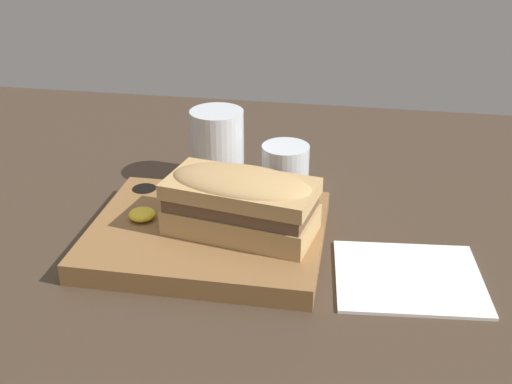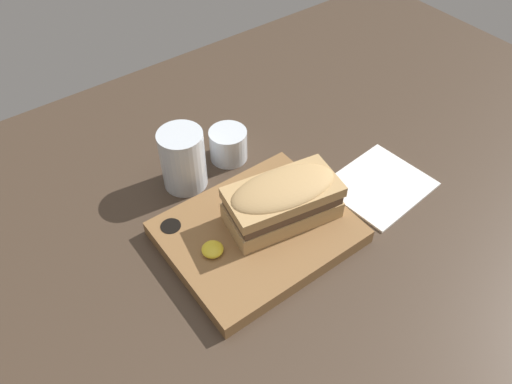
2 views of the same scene
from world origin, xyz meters
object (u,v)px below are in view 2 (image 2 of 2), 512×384
at_px(serving_board, 257,232).
at_px(sandwich, 281,200).
at_px(water_glass, 183,162).
at_px(wine_glass, 228,146).
at_px(napkin, 380,185).

bearing_deg(serving_board, sandwich, -8.64).
height_order(water_glass, wine_glass, water_glass).
xyz_separation_m(sandwich, wine_glass, (0.03, 0.19, -0.04)).
xyz_separation_m(water_glass, napkin, (0.27, -0.21, -0.05)).
height_order(water_glass, napkin, water_glass).
bearing_deg(water_glass, serving_board, -81.55).
distance_m(serving_board, sandwich, 0.07).
distance_m(serving_board, wine_glass, 0.20).
height_order(serving_board, napkin, serving_board).
bearing_deg(wine_glass, water_glass, -174.55).
relative_size(serving_board, napkin, 1.59).
xyz_separation_m(serving_board, water_glass, (-0.03, 0.18, 0.03)).
bearing_deg(sandwich, napkin, -8.25).
bearing_deg(water_glass, sandwich, -69.96).
relative_size(sandwich, wine_glass, 2.69).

